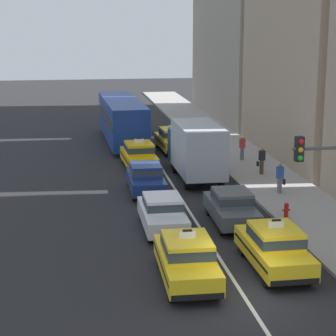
% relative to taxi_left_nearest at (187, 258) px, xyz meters
% --- Properties ---
extents(ground_plane, '(160.00, 160.00, 0.00)m').
position_rel_taxi_left_nearest_xyz_m(ground_plane, '(1.67, -1.67, -0.88)').
color(ground_plane, '#232326').
extents(lane_stripe_left_right, '(0.14, 80.00, 0.01)m').
position_rel_taxi_left_nearest_xyz_m(lane_stripe_left_right, '(1.67, 18.33, -0.87)').
color(lane_stripe_left_right, silver).
rests_on(lane_stripe_left_right, ground).
extents(sidewalk_curb, '(4.00, 90.00, 0.15)m').
position_rel_taxi_left_nearest_xyz_m(sidewalk_curb, '(7.27, 13.33, -0.80)').
color(sidewalk_curb, '#9E9993').
rests_on(sidewalk_curb, ground).
extents(taxi_left_nearest, '(1.91, 4.60, 1.96)m').
position_rel_taxi_left_nearest_xyz_m(taxi_left_nearest, '(0.00, 0.00, 0.00)').
color(taxi_left_nearest, black).
rests_on(taxi_left_nearest, ground).
extents(sedan_left_second, '(1.79, 4.31, 1.58)m').
position_rel_taxi_left_nearest_xyz_m(sedan_left_second, '(-0.02, 5.64, -0.03)').
color(sedan_left_second, black).
rests_on(sedan_left_second, ground).
extents(sedan_left_third, '(1.82, 4.32, 1.58)m').
position_rel_taxi_left_nearest_xyz_m(sedan_left_third, '(0.00, 11.85, -0.03)').
color(sedan_left_third, black).
rests_on(sedan_left_third, ground).
extents(taxi_left_fourth, '(1.98, 4.62, 1.96)m').
position_rel_taxi_left_nearest_xyz_m(taxi_left_fourth, '(0.27, 17.50, 0.00)').
color(taxi_left_fourth, black).
rests_on(taxi_left_fourth, ground).
extents(bus_left_fifth, '(2.85, 11.27, 3.22)m').
position_rel_taxi_left_nearest_xyz_m(bus_left_fifth, '(-0.02, 26.16, 0.94)').
color(bus_left_fifth, black).
rests_on(bus_left_fifth, ground).
extents(taxi_right_nearest, '(1.84, 4.57, 1.96)m').
position_rel_taxi_left_nearest_xyz_m(taxi_right_nearest, '(3.39, 0.64, 0.00)').
color(taxi_right_nearest, black).
rests_on(taxi_right_nearest, ground).
extents(sedan_right_second, '(1.85, 4.34, 1.58)m').
position_rel_taxi_left_nearest_xyz_m(sedan_right_second, '(3.16, 6.04, -0.03)').
color(sedan_right_second, black).
rests_on(sedan_right_second, ground).
extents(box_truck_right_third, '(2.32, 6.97, 3.27)m').
position_rel_taxi_left_nearest_xyz_m(box_truck_right_third, '(3.23, 14.64, 0.90)').
color(box_truck_right_third, black).
rests_on(box_truck_right_third, ground).
extents(taxi_right_fourth, '(2.01, 4.63, 1.96)m').
position_rel_taxi_left_nearest_xyz_m(taxi_right_fourth, '(3.16, 22.38, 0.00)').
color(taxi_right_fourth, black).
rests_on(taxi_right_fourth, ground).
extents(pedestrian_mid_block, '(0.36, 0.24, 1.61)m').
position_rel_taxi_left_nearest_xyz_m(pedestrian_mid_block, '(7.04, 18.38, 0.08)').
color(pedestrian_mid_block, slate).
rests_on(pedestrian_mid_block, sidewalk_curb).
extents(pedestrian_trailing, '(0.47, 0.24, 1.61)m').
position_rel_taxi_left_nearest_xyz_m(pedestrian_trailing, '(7.14, 14.46, 0.07)').
color(pedestrian_trailing, '#473828').
rests_on(pedestrian_trailing, sidewalk_curb).
extents(pedestrian_far_corner, '(0.47, 0.24, 1.61)m').
position_rel_taxi_left_nearest_xyz_m(pedestrian_far_corner, '(6.84, 10.28, 0.08)').
color(pedestrian_far_corner, slate).
rests_on(pedestrian_far_corner, sidewalk_curb).
extents(fire_hydrant, '(0.36, 0.22, 0.73)m').
position_rel_taxi_left_nearest_xyz_m(fire_hydrant, '(5.75, 6.09, -0.33)').
color(fire_hydrant, red).
rests_on(fire_hydrant, sidewalk_curb).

